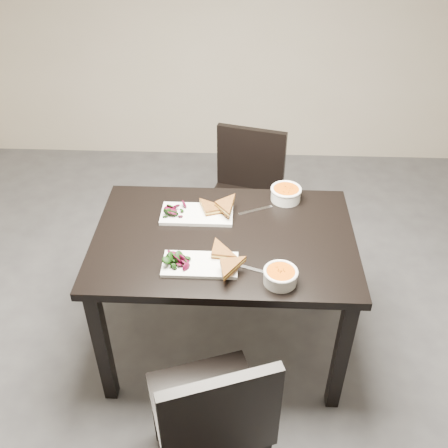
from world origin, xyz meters
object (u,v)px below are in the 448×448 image
Objects in this scene: table at (224,253)px; soup_bowl_far at (286,193)px; chair_far at (245,191)px; soup_bowl_near at (280,276)px; plate_far at (197,214)px; plate_near at (200,265)px; chair_near at (213,416)px.

soup_bowl_far reaches higher than table.
chair_far is 1.12m from soup_bowl_near.
soup_bowl_near is 0.41× the size of plate_far.
plate_near is 0.35m from soup_bowl_near.
soup_bowl_near is 0.60m from soup_bowl_far.
table is at bearing 129.79° from soup_bowl_near.
chair_far is 0.59m from soup_bowl_far.
chair_near is at bearing -119.00° from soup_bowl_near.
soup_bowl_near reaches higher than plate_near.
chair_near reaches higher than plate_near.
plate_near is at bearing -86.18° from chair_far.
chair_near and chair_far have the same top height.
chair_near is 1.53m from chair_far.
table is at bearing -133.72° from soup_bowl_far.
chair_near is 0.61m from plate_near.
table is 3.75× the size of plate_near.
plate_near is 2.06× the size of soup_bowl_far.
table is 1.41× the size of chair_near.
chair_near is at bearing -90.69° from table.
plate_far is 0.46m from soup_bowl_far.
chair_near is at bearing -106.15° from soup_bowl_far.
table is at bearing -48.06° from plate_far.
soup_bowl_near is (0.24, -0.29, 0.13)m from table.
chair_far reaches higher than plate_near.
soup_bowl_far reaches higher than plate_far.
plate_near is 0.36m from plate_far.
chair_far is at bearing 82.94° from table.
soup_bowl_far is at bearing 19.93° from plate_far.
chair_near reaches higher than soup_bowl_near.
plate_far is (-0.13, 0.90, 0.27)m from chair_near.
soup_bowl_near is 0.58m from plate_far.
chair_far is at bearing 97.79° from soup_bowl_near.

